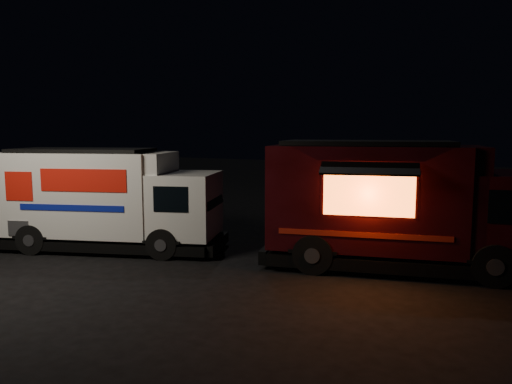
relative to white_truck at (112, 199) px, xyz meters
The scene contains 3 objects.
ground 3.15m from the white_truck, 11.07° to the right, with size 80.00×80.00×0.00m, color black.
white_truck is the anchor object (origin of this frame).
red_truck 7.71m from the white_truck, 13.63° to the left, with size 6.53×2.40×3.04m, color #34090E, non-canonical shape.
Camera 1 is at (7.14, -9.62, 3.29)m, focal length 35.00 mm.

